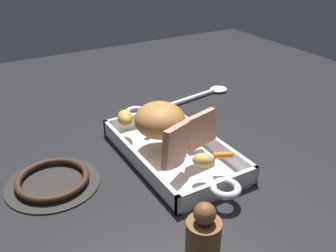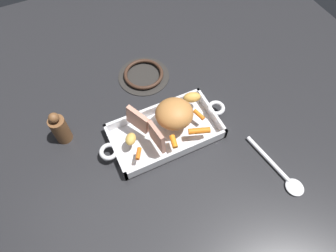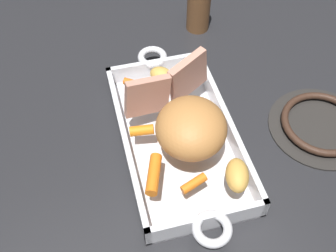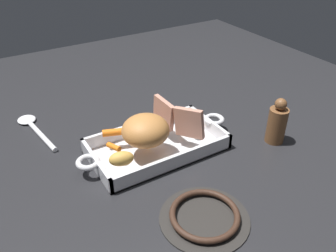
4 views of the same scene
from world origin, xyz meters
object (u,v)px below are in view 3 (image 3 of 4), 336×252
(baby_carrot_southeast, at_px, (154,174))
(potato_near_roast, at_px, (237,175))
(baby_carrot_northeast, at_px, (142,131))
(pepper_mill, at_px, (199,6))
(pork_roast, at_px, (191,128))
(baby_carrot_center_right, at_px, (194,183))
(roast_slice_thick, at_px, (147,96))
(stove_burner_rear, at_px, (321,124))
(potato_golden_large, at_px, (159,75))
(baby_carrot_short, at_px, (134,84))
(roast_slice_outer, at_px, (188,76))
(roasting_dish, at_px, (177,137))

(baby_carrot_southeast, distance_m, potato_near_roast, 0.13)
(baby_carrot_northeast, relative_size, pepper_mill, 0.30)
(pepper_mill, bearing_deg, pork_roast, 160.62)
(baby_carrot_southeast, relative_size, baby_carrot_center_right, 1.61)
(pork_roast, xyz_separation_m, baby_carrot_southeast, (-0.05, 0.08, -0.03))
(pork_roast, relative_size, baby_carrot_southeast, 1.78)
(roast_slice_thick, height_order, potato_near_roast, roast_slice_thick)
(stove_burner_rear, bearing_deg, potato_golden_large, 60.52)
(baby_carrot_northeast, xyz_separation_m, baby_carrot_southeast, (-0.09, 0.00, 0.00))
(potato_near_roast, bearing_deg, pork_roast, 27.79)
(baby_carrot_southeast, bearing_deg, stove_burner_rear, -80.78)
(baby_carrot_center_right, bearing_deg, baby_carrot_northeast, 25.00)
(baby_carrot_short, xyz_separation_m, baby_carrot_southeast, (-0.21, 0.01, 0.00))
(roast_slice_outer, distance_m, baby_carrot_short, 0.11)
(baby_carrot_northeast, relative_size, baby_carrot_center_right, 0.95)
(roast_slice_outer, relative_size, pepper_mill, 0.60)
(pork_roast, distance_m, baby_carrot_center_right, 0.09)
(roast_slice_thick, xyz_separation_m, baby_carrot_southeast, (-0.14, 0.02, -0.03))
(pepper_mill, bearing_deg, baby_carrot_southeast, 153.65)
(roast_slice_thick, height_order, stove_burner_rear, roast_slice_thick)
(baby_carrot_short, relative_size, stove_burner_rear, 0.20)
(baby_carrot_center_right, height_order, potato_near_roast, potato_near_roast)
(roast_slice_thick, distance_m, baby_carrot_center_right, 0.18)
(stove_burner_rear, bearing_deg, baby_carrot_short, 64.87)
(pork_roast, relative_size, potato_near_roast, 2.05)
(roasting_dish, xyz_separation_m, baby_carrot_northeast, (-0.00, 0.07, 0.04))
(roast_slice_outer, relative_size, baby_carrot_center_right, 1.88)
(baby_carrot_northeast, bearing_deg, pork_roast, -116.93)
(baby_carrot_northeast, bearing_deg, potato_near_roast, -136.39)
(baby_carrot_southeast, distance_m, baby_carrot_center_right, 0.07)
(pork_roast, xyz_separation_m, roast_slice_thick, (0.09, 0.06, -0.00))
(baby_carrot_southeast, bearing_deg, pepper_mill, -26.35)
(roasting_dish, distance_m, baby_carrot_northeast, 0.08)
(baby_carrot_short, bearing_deg, potato_golden_large, -86.33)
(stove_burner_rear, height_order, pepper_mill, pepper_mill)
(pepper_mill, bearing_deg, roast_slice_outer, 158.05)
(roast_slice_thick, xyz_separation_m, baby_carrot_northeast, (-0.05, 0.02, -0.03))
(baby_carrot_center_right, bearing_deg, roasting_dish, -3.39)
(potato_golden_large, bearing_deg, baby_carrot_southeast, 164.13)
(potato_near_roast, xyz_separation_m, pepper_mill, (0.45, -0.08, -0.00))
(baby_carrot_short, relative_size, pepper_mill, 0.29)
(potato_golden_large, bearing_deg, roast_slice_outer, -133.46)
(pork_roast, relative_size, roast_slice_thick, 1.57)
(roast_slice_thick, height_order, pepper_mill, pepper_mill)
(roast_slice_thick, bearing_deg, baby_carrot_center_right, -168.26)
(pepper_mill, bearing_deg, potato_golden_large, 143.93)
(pork_roast, xyz_separation_m, potato_golden_large, (0.16, 0.02, -0.03))
(roast_slice_outer, bearing_deg, pork_roast, 166.07)
(pork_roast, height_order, pepper_mill, pepper_mill)
(baby_carrot_short, bearing_deg, baby_carrot_center_right, -168.80)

